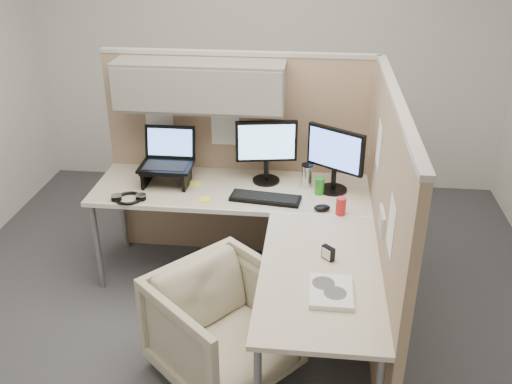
# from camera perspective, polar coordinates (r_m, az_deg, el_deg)

# --- Properties ---
(ground) EXTENTS (4.50, 4.50, 0.00)m
(ground) POSITION_cam_1_polar(r_m,az_deg,el_deg) (4.03, -1.84, -12.42)
(ground) COLOR #3B3B40
(ground) RESTS_ON ground
(partition_back) EXTENTS (2.00, 0.36, 1.63)m
(partition_back) POSITION_cam_1_polar(r_m,az_deg,el_deg) (4.24, -3.42, 6.68)
(partition_back) COLOR #9F8368
(partition_back) RESTS_ON ground
(partition_right) EXTENTS (0.07, 2.03, 1.63)m
(partition_right) POSITION_cam_1_polar(r_m,az_deg,el_deg) (3.51, 12.52, -3.39)
(partition_right) COLOR #9F8368
(partition_right) RESTS_ON ground
(desk) EXTENTS (2.00, 1.98, 0.73)m
(desk) POSITION_cam_1_polar(r_m,az_deg,el_deg) (3.74, 0.17, -3.10)
(desk) COLOR beige
(desk) RESTS_ON ground
(office_chair) EXTENTS (0.98, 0.98, 0.74)m
(office_chair) POSITION_cam_1_polar(r_m,az_deg,el_deg) (3.41, -3.20, -12.86)
(office_chair) COLOR beige
(office_chair) RESTS_ON ground
(monitor_left) EXTENTS (0.44, 0.20, 0.47)m
(monitor_left) POSITION_cam_1_polar(r_m,az_deg,el_deg) (4.09, 1.04, 4.55)
(monitor_left) COLOR black
(monitor_left) RESTS_ON desk
(monitor_right) EXTENTS (0.39, 0.27, 0.47)m
(monitor_right) POSITION_cam_1_polar(r_m,az_deg,el_deg) (3.98, 7.91, 3.69)
(monitor_right) COLOR black
(monitor_right) RESTS_ON desk
(laptop_station) EXTENTS (0.37, 0.32, 0.39)m
(laptop_station) POSITION_cam_1_polar(r_m,az_deg,el_deg) (4.17, -8.87, 2.84)
(laptop_station) COLOR black
(laptop_station) RESTS_ON desk
(keyboard) EXTENTS (0.50, 0.22, 0.02)m
(keyboard) POSITION_cam_1_polar(r_m,az_deg,el_deg) (3.93, 0.94, -0.64)
(keyboard) COLOR black
(keyboard) RESTS_ON desk
(mouse) EXTENTS (0.13, 0.10, 0.04)m
(mouse) POSITION_cam_1_polar(r_m,az_deg,el_deg) (3.81, 6.62, -1.58)
(mouse) COLOR black
(mouse) RESTS_ON desk
(travel_mug) EXTENTS (0.08, 0.08, 0.17)m
(travel_mug) POSITION_cam_1_polar(r_m,az_deg,el_deg) (4.10, 5.11, 1.67)
(travel_mug) COLOR silver
(travel_mug) RESTS_ON desk
(soda_can_green) EXTENTS (0.07, 0.07, 0.12)m
(soda_can_green) POSITION_cam_1_polar(r_m,az_deg,el_deg) (3.76, 8.49, -1.42)
(soda_can_green) COLOR #B21E1E
(soda_can_green) RESTS_ON desk
(soda_can_silver) EXTENTS (0.07, 0.07, 0.12)m
(soda_can_silver) POSITION_cam_1_polar(r_m,az_deg,el_deg) (4.02, 6.38, 0.61)
(soda_can_silver) COLOR #268C1E
(soda_can_silver) RESTS_ON desk
(sticky_note_c) EXTENTS (0.10, 0.10, 0.01)m
(sticky_note_c) POSITION_cam_1_polar(r_m,az_deg,el_deg) (4.18, -6.10, 0.87)
(sticky_note_c) COLOR #F6F640
(sticky_note_c) RESTS_ON desk
(sticky_note_a) EXTENTS (0.08, 0.08, 0.01)m
(sticky_note_a) POSITION_cam_1_polar(r_m,az_deg,el_deg) (3.94, -5.13, -0.75)
(sticky_note_a) COLOR #F6F640
(sticky_note_a) RESTS_ON desk
(headphones) EXTENTS (0.24, 0.22, 0.03)m
(headphones) POSITION_cam_1_polar(r_m,az_deg,el_deg) (4.02, -12.61, -0.59)
(headphones) COLOR black
(headphones) RESTS_ON desk
(paper_stack) EXTENTS (0.23, 0.29, 0.03)m
(paper_stack) POSITION_cam_1_polar(r_m,az_deg,el_deg) (3.03, 7.50, -9.86)
(paper_stack) COLOR white
(paper_stack) RESTS_ON desk
(desk_clock) EXTENTS (0.08, 0.08, 0.08)m
(desk_clock) POSITION_cam_1_polar(r_m,az_deg,el_deg) (3.29, 7.22, -6.08)
(desk_clock) COLOR black
(desk_clock) RESTS_ON desk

